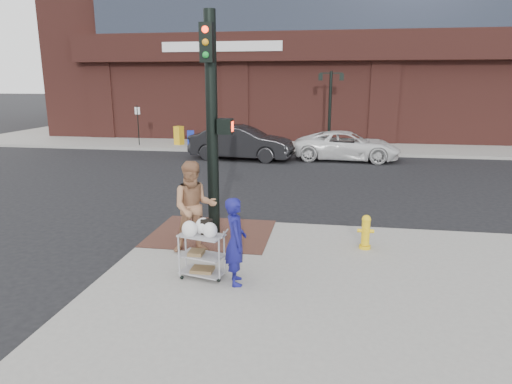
% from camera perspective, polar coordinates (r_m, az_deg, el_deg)
% --- Properties ---
extents(ground, '(220.00, 220.00, 0.00)m').
position_cam_1_polar(ground, '(10.04, -3.55, -7.80)').
color(ground, black).
rests_on(ground, ground).
extents(sidewalk_far, '(65.00, 36.00, 0.15)m').
position_cam_1_polar(sidewalk_far, '(42.54, 23.68, 7.79)').
color(sidewalk_far, gray).
rests_on(sidewalk_far, ground).
extents(brick_curb_ramp, '(2.80, 2.40, 0.01)m').
position_cam_1_polar(brick_curb_ramp, '(10.94, -5.58, -5.12)').
color(brick_curb_ramp, '#4B2B23').
rests_on(brick_curb_ramp, sidewalk_near).
extents(lamp_post, '(1.32, 0.22, 4.00)m').
position_cam_1_polar(lamp_post, '(25.11, 9.25, 11.18)').
color(lamp_post, black).
rests_on(lamp_post, sidewalk_far).
extents(parking_sign, '(0.05, 0.05, 2.20)m').
position_cam_1_polar(parking_sign, '(26.44, -14.51, 8.08)').
color(parking_sign, black).
rests_on(parking_sign, sidewalk_far).
extents(traffic_signal_pole, '(0.61, 0.51, 5.00)m').
position_cam_1_polar(traffic_signal_pole, '(10.24, -5.45, 8.92)').
color(traffic_signal_pole, black).
rests_on(traffic_signal_pole, sidewalk_near).
extents(woman_blue, '(0.53, 0.66, 1.58)m').
position_cam_1_polar(woman_blue, '(8.07, -2.56, -6.16)').
color(woman_blue, navy).
rests_on(woman_blue, sidewalk_near).
extents(pedestrian_tan, '(1.14, 1.01, 1.94)m').
position_cam_1_polar(pedestrian_tan, '(9.58, -7.71, -1.90)').
color(pedestrian_tan, '#A16E4C').
rests_on(pedestrian_tan, sidewalk_near).
extents(sedan_dark, '(5.02, 2.20, 1.60)m').
position_cam_1_polar(sedan_dark, '(21.81, -1.82, 6.19)').
color(sedan_dark, black).
rests_on(sedan_dark, ground).
extents(minivan_white, '(4.99, 2.49, 1.36)m').
position_cam_1_polar(minivan_white, '(22.06, 11.33, 5.69)').
color(minivan_white, white).
rests_on(minivan_white, ground).
extents(utility_cart, '(0.88, 0.63, 1.11)m').
position_cam_1_polar(utility_cart, '(8.46, -6.77, -7.36)').
color(utility_cart, '#99989D').
rests_on(utility_cart, sidewalk_near).
extents(fire_hydrant, '(0.35, 0.25, 0.75)m').
position_cam_1_polar(fire_hydrant, '(10.10, 13.55, -4.82)').
color(fire_hydrant, yellow).
rests_on(fire_hydrant, sidewalk_near).
extents(newsbox_yellow, '(0.56, 0.54, 1.03)m').
position_cam_1_polar(newsbox_yellow, '(26.21, -9.61, 6.99)').
color(newsbox_yellow, gold).
rests_on(newsbox_yellow, sidewalk_far).
extents(newsbox_blue, '(0.46, 0.43, 0.89)m').
position_cam_1_polar(newsbox_blue, '(25.24, -8.16, 6.62)').
color(newsbox_blue, '#192DA6').
rests_on(newsbox_blue, sidewalk_far).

